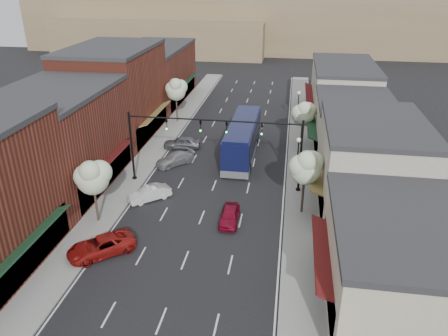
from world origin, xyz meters
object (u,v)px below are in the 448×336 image
at_px(tree_left_far, 176,89).
at_px(lamp_post_far, 298,102).
at_px(tree_right_near, 306,166).
at_px(parked_car_c, 175,159).
at_px(signal_mast_right, 275,144).
at_px(parked_car_d, 182,143).
at_px(signal_mast_left, 155,137).
at_px(parked_car_b, 149,193).
at_px(tree_right_far, 304,113).
at_px(red_hatchback, 230,215).
at_px(lamp_post_near, 298,152).
at_px(parked_car_a, 101,246).
at_px(tree_left_near, 93,176).

height_order(tree_left_far, lamp_post_far, tree_left_far).
xyz_separation_m(tree_right_near, parked_car_c, (-13.35, 8.32, -3.82)).
distance_m(signal_mast_right, parked_car_d, 14.58).
bearing_deg(signal_mast_left, parked_car_c, 81.83).
distance_m(tree_left_far, parked_car_b, 22.21).
distance_m(tree_right_near, parked_car_d, 19.13).
xyz_separation_m(signal_mast_left, tree_right_far, (13.97, 11.95, -0.63)).
distance_m(red_hatchback, parked_car_b, 8.15).
bearing_deg(parked_car_d, lamp_post_near, 56.61).
height_order(tree_right_far, parked_car_a, tree_right_far).
xyz_separation_m(parked_car_a, parked_car_c, (1.19, 16.44, -0.05)).
relative_size(signal_mast_left, parked_car_a, 1.68).
bearing_deg(parked_car_c, signal_mast_right, 20.45).
bearing_deg(parked_car_b, red_hatchback, 30.04).
relative_size(parked_car_a, parked_car_b, 1.26).
relative_size(tree_left_far, red_hatchback, 1.64).
relative_size(lamp_post_far, parked_car_a, 0.91).
bearing_deg(parked_car_c, parked_car_a, -51.82).
bearing_deg(lamp_post_near, parked_car_c, 172.15).
relative_size(signal_mast_left, red_hatchback, 2.19).
xyz_separation_m(signal_mast_right, tree_left_near, (-13.87, -8.05, -0.40)).
distance_m(tree_right_far, parked_car_b, 21.01).
bearing_deg(red_hatchback, signal_mast_right, 62.76).
distance_m(tree_left_near, parked_car_b, 6.38).
bearing_deg(tree_left_far, parked_car_c, -76.65).
bearing_deg(parked_car_b, lamp_post_near, 74.68).
bearing_deg(tree_left_near, parked_car_d, 80.22).
bearing_deg(tree_right_near, signal_mast_left, 163.81).
relative_size(lamp_post_near, red_hatchback, 1.19).
distance_m(tree_left_far, lamp_post_near, 22.33).
xyz_separation_m(signal_mast_left, tree_right_near, (13.97, -4.05, -0.17)).
xyz_separation_m(tree_right_far, parked_car_a, (-14.55, -24.12, -3.31)).
relative_size(tree_left_near, tree_left_far, 0.93).
height_order(signal_mast_left, parked_car_d, signal_mast_left).
xyz_separation_m(signal_mast_right, lamp_post_far, (2.18, 20.00, -1.62)).
bearing_deg(tree_right_near, tree_left_far, 127.04).
bearing_deg(tree_right_far, signal_mast_left, -139.46).
distance_m(signal_mast_left, tree_right_far, 18.39).
distance_m(lamp_post_far, parked_car_c, 20.43).
bearing_deg(lamp_post_far, lamp_post_near, -90.00).
distance_m(signal_mast_left, parked_car_a, 12.81).
height_order(tree_right_near, lamp_post_near, tree_right_near).
distance_m(parked_car_b, parked_car_c, 7.98).
distance_m(signal_mast_right, red_hatchback, 8.17).
height_order(lamp_post_near, parked_car_a, lamp_post_near).
distance_m(signal_mast_right, parked_car_b, 12.17).
bearing_deg(parked_car_c, tree_right_near, 10.40).
xyz_separation_m(signal_mast_left, parked_car_b, (0.36, -3.70, -3.98)).
bearing_deg(tree_left_near, parked_car_c, 75.25).
xyz_separation_m(red_hatchback, parked_car_c, (-7.44, 10.65, -0.01)).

